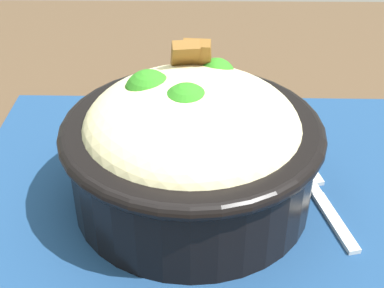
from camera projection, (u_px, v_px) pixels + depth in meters
table at (246, 282)px, 0.46m from camera, size 1.20×0.95×0.75m
placemat at (230, 208)px, 0.42m from camera, size 0.42×0.34×0.00m
bowl at (192, 144)px, 0.40m from camera, size 0.22×0.22×0.12m
fork at (315, 190)px, 0.43m from camera, size 0.04×0.13×0.00m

